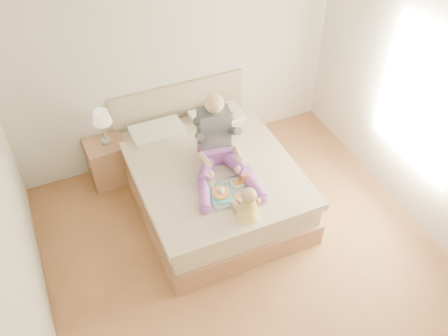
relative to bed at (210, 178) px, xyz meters
name	(u,v)px	position (x,y,z in m)	size (l,w,h in m)	color
room	(264,155)	(0.08, -1.08, 1.19)	(4.02, 4.22, 2.71)	brown
bed	(210,178)	(0.00, 0.00, 0.00)	(1.70, 2.18, 1.00)	#8A5D40
nightstand	(108,161)	(-1.00, 0.80, -0.04)	(0.47, 0.43, 0.56)	#8A5D40
lamp	(102,119)	(-0.97, 0.81, 0.58)	(0.22, 0.22, 0.45)	#BABDC1
adult	(218,147)	(0.06, -0.12, 0.54)	(0.70, 1.06, 0.84)	purple
tray	(230,190)	(0.00, -0.56, 0.32)	(0.50, 0.40, 0.14)	#BABDC1
baby	(248,205)	(0.02, -0.93, 0.45)	(0.24, 0.34, 0.37)	#FFD650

